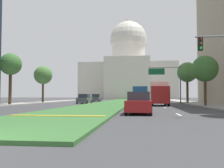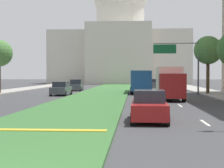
{
  "view_description": "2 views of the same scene",
  "coord_description": "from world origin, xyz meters",
  "px_view_note": "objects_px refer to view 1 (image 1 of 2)",
  "views": [
    {
      "loc": [
        5.01,
        -6.57,
        1.35
      ],
      "look_at": [
        -0.36,
        40.22,
        3.52
      ],
      "focal_mm": 40.76,
      "sensor_mm": 36.0,
      "label": 1
    },
    {
      "loc": [
        4.07,
        -6.94,
        2.48
      ],
      "look_at": [
        1.57,
        33.33,
        1.43
      ],
      "focal_mm": 59.11,
      "sensor_mm": 36.0,
      "label": 2
    }
  ],
  "objects_px": {
    "sedan_lead_stopped": "(139,103)",
    "box_truck_delivery": "(159,93)",
    "sedan_midblock": "(84,99)",
    "overhead_guide_sign": "(168,77)",
    "street_tree_left_far": "(43,75)",
    "street_tree_right_mid": "(205,69)",
    "street_tree_right_far": "(187,73)",
    "sedan_distant": "(96,98)",
    "sedan_far_horizon": "(152,98)",
    "city_bus": "(140,93)",
    "capitol_building": "(128,70)",
    "street_tree_left_mid": "(11,65)"
  },
  "relations": [
    {
      "from": "capitol_building",
      "to": "sedan_far_horizon",
      "type": "distance_m",
      "value": 36.08
    },
    {
      "from": "sedan_distant",
      "to": "overhead_guide_sign",
      "type": "bearing_deg",
      "value": -34.15
    },
    {
      "from": "sedan_far_horizon",
      "to": "capitol_building",
      "type": "bearing_deg",
      "value": 103.25
    },
    {
      "from": "sedan_midblock",
      "to": "sedan_far_horizon",
      "type": "bearing_deg",
      "value": 63.61
    },
    {
      "from": "capitol_building",
      "to": "sedan_lead_stopped",
      "type": "height_order",
      "value": "capitol_building"
    },
    {
      "from": "capitol_building",
      "to": "sedan_distant",
      "type": "bearing_deg",
      "value": -95.92
    },
    {
      "from": "sedan_lead_stopped",
      "to": "sedan_midblock",
      "type": "xyz_separation_m",
      "value": [
        -9.45,
        23.33,
        -0.01
      ]
    },
    {
      "from": "overhead_guide_sign",
      "to": "street_tree_left_mid",
      "type": "height_order",
      "value": "street_tree_left_mid"
    },
    {
      "from": "sedan_distant",
      "to": "sedan_far_horizon",
      "type": "relative_size",
      "value": 1.02
    },
    {
      "from": "city_bus",
      "to": "box_truck_delivery",
      "type": "bearing_deg",
      "value": -79.08
    },
    {
      "from": "street_tree_right_far",
      "to": "sedan_distant",
      "type": "xyz_separation_m",
      "value": [
        -17.91,
        9.1,
        -4.63
      ]
    },
    {
      "from": "sedan_midblock",
      "to": "sedan_far_horizon",
      "type": "distance_m",
      "value": 28.14
    },
    {
      "from": "street_tree_left_mid",
      "to": "sedan_midblock",
      "type": "height_order",
      "value": "street_tree_left_mid"
    },
    {
      "from": "street_tree_right_far",
      "to": "box_truck_delivery",
      "type": "xyz_separation_m",
      "value": [
        -5.67,
        -10.54,
        -3.76
      ]
    },
    {
      "from": "overhead_guide_sign",
      "to": "street_tree_left_far",
      "type": "xyz_separation_m",
      "value": [
        -22.71,
        -0.07,
        0.46
      ]
    },
    {
      "from": "capitol_building",
      "to": "street_tree_right_far",
      "type": "bearing_deg",
      "value": -76.7
    },
    {
      "from": "overhead_guide_sign",
      "to": "box_truck_delivery",
      "type": "height_order",
      "value": "overhead_guide_sign"
    },
    {
      "from": "capitol_building",
      "to": "street_tree_right_mid",
      "type": "distance_m",
      "value": 70.2
    },
    {
      "from": "city_bus",
      "to": "overhead_guide_sign",
      "type": "bearing_deg",
      "value": -36.94
    },
    {
      "from": "sedan_lead_stopped",
      "to": "sedan_far_horizon",
      "type": "height_order",
      "value": "sedan_lead_stopped"
    },
    {
      "from": "sedan_lead_stopped",
      "to": "city_bus",
      "type": "height_order",
      "value": "city_bus"
    },
    {
      "from": "sedan_midblock",
      "to": "city_bus",
      "type": "xyz_separation_m",
      "value": [
        9.45,
        6.2,
        1.0
      ]
    },
    {
      "from": "street_tree_right_far",
      "to": "sedan_far_horizon",
      "type": "bearing_deg",
      "value": 103.38
    },
    {
      "from": "street_tree_right_far",
      "to": "sedan_lead_stopped",
      "type": "height_order",
      "value": "street_tree_right_far"
    },
    {
      "from": "city_bus",
      "to": "street_tree_right_far",
      "type": "bearing_deg",
      "value": -19.43
    },
    {
      "from": "overhead_guide_sign",
      "to": "sedan_far_horizon",
      "type": "bearing_deg",
      "value": 94.6
    },
    {
      "from": "sedan_lead_stopped",
      "to": "box_truck_delivery",
      "type": "distance_m",
      "value": 16.31
    },
    {
      "from": "street_tree_right_mid",
      "to": "sedan_lead_stopped",
      "type": "relative_size",
      "value": 1.37
    },
    {
      "from": "street_tree_left_mid",
      "to": "street_tree_right_far",
      "type": "bearing_deg",
      "value": 24.49
    },
    {
      "from": "sedan_distant",
      "to": "sedan_far_horizon",
      "type": "height_order",
      "value": "sedan_distant"
    },
    {
      "from": "street_tree_right_far",
      "to": "city_bus",
      "type": "xyz_separation_m",
      "value": [
        -8.27,
        2.92,
        -3.66
      ]
    },
    {
      "from": "street_tree_right_mid",
      "to": "street_tree_left_mid",
      "type": "bearing_deg",
      "value": 177.38
    },
    {
      "from": "sedan_far_horizon",
      "to": "box_truck_delivery",
      "type": "distance_m",
      "value": 32.49
    },
    {
      "from": "box_truck_delivery",
      "to": "overhead_guide_sign",
      "type": "bearing_deg",
      "value": 76.87
    },
    {
      "from": "capitol_building",
      "to": "street_tree_right_mid",
      "type": "height_order",
      "value": "capitol_building"
    },
    {
      "from": "street_tree_right_far",
      "to": "sedan_lead_stopped",
      "type": "bearing_deg",
      "value": -107.26
    },
    {
      "from": "box_truck_delivery",
      "to": "city_bus",
      "type": "relative_size",
      "value": 0.58
    },
    {
      "from": "capitol_building",
      "to": "sedan_far_horizon",
      "type": "xyz_separation_m",
      "value": [
        7.89,
        -33.49,
        -10.85
      ]
    },
    {
      "from": "street_tree_right_mid",
      "to": "street_tree_right_far",
      "type": "height_order",
      "value": "street_tree_right_far"
    },
    {
      "from": "street_tree_right_mid",
      "to": "sedan_far_horizon",
      "type": "relative_size",
      "value": 1.51
    },
    {
      "from": "street_tree_left_far",
      "to": "city_bus",
      "type": "distance_m",
      "value": 18.52
    },
    {
      "from": "capitol_building",
      "to": "sedan_midblock",
      "type": "bearing_deg",
      "value": -94.5
    },
    {
      "from": "sedan_midblock",
      "to": "street_tree_left_far",
      "type": "bearing_deg",
      "value": 163.64
    },
    {
      "from": "overhead_guide_sign",
      "to": "street_tree_right_far",
      "type": "distance_m",
      "value": 3.56
    },
    {
      "from": "overhead_guide_sign",
      "to": "sedan_lead_stopped",
      "type": "relative_size",
      "value": 1.4
    },
    {
      "from": "street_tree_right_mid",
      "to": "city_bus",
      "type": "relative_size",
      "value": 0.58
    },
    {
      "from": "sedan_lead_stopped",
      "to": "street_tree_right_far",
      "type": "bearing_deg",
      "value": 72.74
    },
    {
      "from": "box_truck_delivery",
      "to": "city_bus",
      "type": "distance_m",
      "value": 13.71
    },
    {
      "from": "street_tree_left_far",
      "to": "sedan_far_horizon",
      "type": "bearing_deg",
      "value": 47.45
    },
    {
      "from": "capitol_building",
      "to": "city_bus",
      "type": "relative_size",
      "value": 3.38
    }
  ]
}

